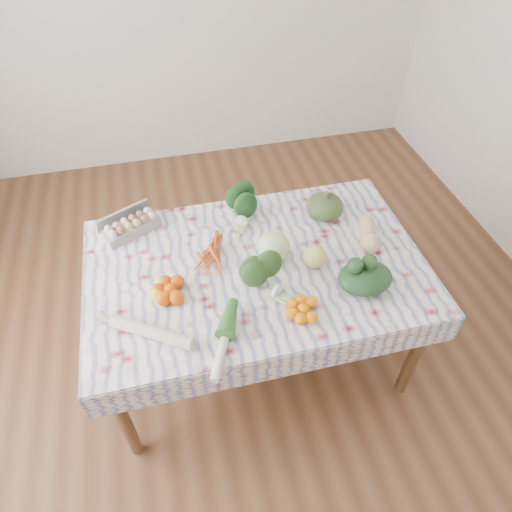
# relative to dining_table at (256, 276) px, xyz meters

# --- Properties ---
(ground) EXTENTS (4.50, 4.50, 0.00)m
(ground) POSITION_rel_dining_table_xyz_m (0.00, 0.00, -0.68)
(ground) COLOR #56321D
(ground) RESTS_ON ground
(dining_table) EXTENTS (1.60, 1.00, 0.75)m
(dining_table) POSITION_rel_dining_table_xyz_m (0.00, 0.00, 0.00)
(dining_table) COLOR brown
(dining_table) RESTS_ON ground
(tablecloth) EXTENTS (1.66, 1.06, 0.01)m
(tablecloth) POSITION_rel_dining_table_xyz_m (0.00, 0.00, 0.08)
(tablecloth) COLOR white
(tablecloth) RESTS_ON dining_table
(egg_carton) EXTENTS (0.32, 0.24, 0.08)m
(egg_carton) POSITION_rel_dining_table_xyz_m (-0.58, 0.38, 0.12)
(egg_carton) COLOR gray
(egg_carton) RESTS_ON tablecloth
(carrot_bunch) EXTENTS (0.26, 0.25, 0.04)m
(carrot_bunch) POSITION_rel_dining_table_xyz_m (-0.20, 0.10, 0.10)
(carrot_bunch) COLOR #C9501B
(carrot_bunch) RESTS_ON tablecloth
(kale_bunch) EXTENTS (0.22, 0.21, 0.15)m
(kale_bunch) POSITION_rel_dining_table_xyz_m (0.01, 0.33, 0.16)
(kale_bunch) COLOR #173C17
(kale_bunch) RESTS_ON tablecloth
(kabocha_squash) EXTENTS (0.25, 0.25, 0.13)m
(kabocha_squash) POSITION_rel_dining_table_xyz_m (0.45, 0.27, 0.15)
(kabocha_squash) COLOR #384B22
(kabocha_squash) RESTS_ON tablecloth
(cabbage) EXTENTS (0.17, 0.17, 0.16)m
(cabbage) POSITION_rel_dining_table_xyz_m (0.09, 0.02, 0.16)
(cabbage) COLOR #BEDB93
(cabbage) RESTS_ON tablecloth
(butternut_squash) EXTENTS (0.16, 0.24, 0.10)m
(butternut_squash) POSITION_rel_dining_table_xyz_m (0.60, 0.02, 0.14)
(butternut_squash) COLOR #DCAB7A
(butternut_squash) RESTS_ON tablecloth
(orange_cluster) EXTENTS (0.25, 0.25, 0.07)m
(orange_cluster) POSITION_rel_dining_table_xyz_m (-0.43, -0.10, 0.12)
(orange_cluster) COLOR #E45304
(orange_cluster) RESTS_ON tablecloth
(broccoli) EXTENTS (0.24, 0.24, 0.12)m
(broccoli) POSITION_rel_dining_table_xyz_m (0.01, -0.18, 0.15)
(broccoli) COLOR #264B1C
(broccoli) RESTS_ON tablecloth
(mandarin_cluster) EXTENTS (0.24, 0.24, 0.06)m
(mandarin_cluster) POSITION_rel_dining_table_xyz_m (0.13, -0.34, 0.11)
(mandarin_cluster) COLOR orange
(mandarin_cluster) RESTS_ON tablecloth
(grapefruit) EXTENTS (0.12, 0.12, 0.11)m
(grapefruit) POSITION_rel_dining_table_xyz_m (0.28, -0.07, 0.14)
(grapefruit) COLOR #E2CC6E
(grapefruit) RESTS_ON tablecloth
(spinach_bag) EXTENTS (0.29, 0.25, 0.11)m
(spinach_bag) POSITION_rel_dining_table_xyz_m (0.46, -0.26, 0.14)
(spinach_bag) COLOR black
(spinach_bag) RESTS_ON tablecloth
(daikon) EXTENTS (0.37, 0.26, 0.06)m
(daikon) POSITION_rel_dining_table_xyz_m (-0.53, -0.31, 0.11)
(daikon) COLOR silver
(daikon) RESTS_ON tablecloth
(leek) EXTENTS (0.19, 0.36, 0.04)m
(leek) POSITION_rel_dining_table_xyz_m (-0.24, -0.42, 0.10)
(leek) COLOR silver
(leek) RESTS_ON tablecloth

